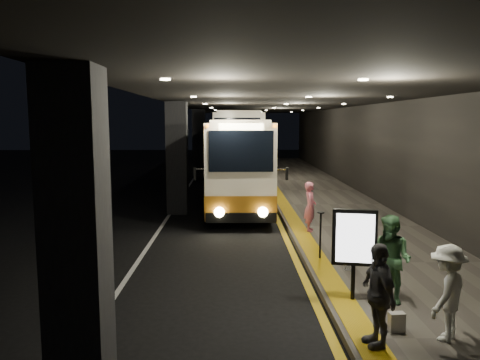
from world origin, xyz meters
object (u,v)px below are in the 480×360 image
object	(u,v)px
coach_second	(236,147)
bag_polka	(350,263)
coach_third	(234,139)
stanchion_post	(320,236)
bag_plain	(397,322)
passenger_waiting_grey	(378,295)
passenger_boarding	(310,207)
info_sign	(354,239)
coach_main	(239,165)
passenger_waiting_green	(391,259)
passenger_waiting_white	(447,293)

from	to	relation	value
coach_second	bag_polka	bearing A→B (deg)	-83.53
coach_third	stanchion_post	world-z (taller)	coach_third
bag_plain	stanchion_post	distance (m)	4.24
coach_second	passenger_waiting_grey	size ratio (longest dim) A/B	7.90
stanchion_post	coach_third	bearing A→B (deg)	93.38
passenger_boarding	bag_plain	world-z (taller)	passenger_boarding
passenger_boarding	info_sign	world-z (taller)	info_sign
coach_second	coach_third	xyz separation A→B (m)	(-0.08, 16.37, -0.11)
coach_main	info_sign	xyz separation A→B (m)	(2.09, -11.80, -0.35)
passenger_waiting_green	stanchion_post	size ratio (longest dim) A/B	1.43
bag_polka	info_sign	distance (m)	2.18
passenger_waiting_white	info_sign	size ratio (longest dim) A/B	0.86
bag_polka	info_sign	size ratio (longest dim) A/B	0.17
coach_third	bag_plain	bearing A→B (deg)	-87.66
coach_main	stanchion_post	bearing A→B (deg)	-77.60
passenger_waiting_white	bag_plain	distance (m)	0.97
coach_second	passenger_boarding	world-z (taller)	coach_second
coach_main	coach_third	distance (m)	26.18
coach_second	stanchion_post	world-z (taller)	coach_second
passenger_waiting_green	coach_main	bearing A→B (deg)	151.36
passenger_waiting_white	coach_third	bearing A→B (deg)	-132.51
passenger_waiting_grey	bag_polka	xyz separation A→B (m)	(0.51, 3.73, -0.67)
coach_second	stanchion_post	bearing A→B (deg)	-84.76
coach_main	passenger_boarding	world-z (taller)	coach_main
coach_third	bag_plain	world-z (taller)	coach_third
passenger_waiting_green	bag_plain	distance (m)	1.49
passenger_waiting_grey	stanchion_post	distance (m)	4.67
bag_polka	info_sign	xyz separation A→B (m)	(-0.40, -1.86, 1.06)
coach_third	info_sign	distance (m)	38.05
coach_second	info_sign	bearing A→B (deg)	-85.21
passenger_waiting_green	passenger_waiting_grey	xyz separation A→B (m)	(-0.80, -1.75, -0.03)
coach_third	bag_polka	xyz separation A→B (m)	(2.61, -36.12, -1.55)
coach_third	passenger_waiting_grey	bearing A→B (deg)	-88.41
coach_main	coach_third	world-z (taller)	coach_third
coach_second	info_sign	xyz separation A→B (m)	(2.12, -21.61, -0.59)
passenger_waiting_green	passenger_waiting_white	distance (m)	1.61
passenger_waiting_green	info_sign	xyz separation A→B (m)	(-0.69, 0.12, 0.36)
coach_third	stanchion_post	size ratio (longest dim) A/B	10.27
coach_third	stanchion_post	xyz separation A→B (m)	(2.08, -35.19, -1.10)
coach_third	passenger_waiting_green	size ratio (longest dim) A/B	7.20
bag_polka	stanchion_post	xyz separation A→B (m)	(-0.53, 0.94, 0.44)
passenger_waiting_white	bag_polka	size ratio (longest dim) A/B	4.97
passenger_waiting_white	bag_polka	world-z (taller)	passenger_waiting_white
passenger_waiting_green	stanchion_post	distance (m)	3.03
coach_main	passenger_waiting_green	distance (m)	12.26
coach_main	passenger_waiting_green	bearing A→B (deg)	-76.77
coach_main	passenger_boarding	xyz separation A→B (m)	(2.20, -5.99, -0.78)
coach_third	passenger_boarding	distance (m)	32.26
coach_main	coach_second	xyz separation A→B (m)	(-0.04, 9.81, 0.24)
passenger_waiting_white	bag_plain	size ratio (longest dim) A/B	4.80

